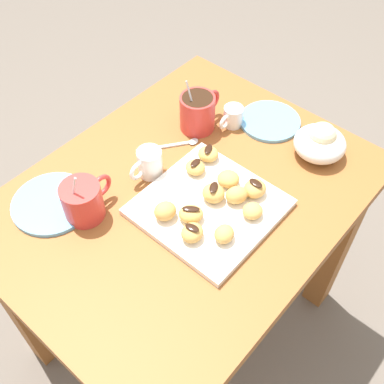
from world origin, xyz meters
name	(u,v)px	position (x,y,z in m)	size (l,w,h in m)	color
ground_plane	(187,322)	(0.00, 0.00, 0.00)	(8.00, 8.00, 0.00)	#665B51
dining_table	(185,230)	(0.00, 0.00, 0.55)	(0.89, 0.69, 0.70)	#935628
pastry_plate_square	(209,206)	(0.00, -0.07, 0.71)	(0.29, 0.29, 0.02)	white
coffee_mug_red_left	(83,200)	(-0.19, 0.13, 0.75)	(0.13, 0.09, 0.14)	red
coffee_mug_red_right	(198,111)	(0.20, 0.13, 0.76)	(0.13, 0.09, 0.15)	red
cream_pitcher_white	(149,162)	(-0.01, 0.11, 0.74)	(0.10, 0.06, 0.07)	white
ice_cream_bowl	(320,142)	(0.32, -0.17, 0.75)	(0.13, 0.13, 0.10)	white
chocolate_sauce_pitcher	(233,115)	(0.26, 0.06, 0.73)	(0.09, 0.05, 0.06)	white
saucer_sky_left	(270,121)	(0.34, -0.01, 0.71)	(0.16, 0.16, 0.01)	#66A8DB
saucer_sky_right	(52,203)	(-0.23, 0.21, 0.71)	(0.19, 0.19, 0.01)	#66A8DB
loose_spoon_near_saucer	(175,145)	(0.10, 0.12, 0.71)	(0.14, 0.10, 0.01)	silver
beignet_0	(195,167)	(0.06, 0.02, 0.73)	(0.05, 0.05, 0.03)	#DBA351
chocolate_drizzle_0	(195,163)	(0.06, 0.02, 0.75)	(0.03, 0.02, 0.01)	black
beignet_1	(255,189)	(0.09, -0.13, 0.74)	(0.05, 0.05, 0.04)	#DBA351
chocolate_drizzle_1	(256,183)	(0.09, -0.13, 0.76)	(0.03, 0.02, 0.01)	black
beignet_2	(213,193)	(0.02, -0.07, 0.74)	(0.05, 0.05, 0.04)	#DBA351
chocolate_drizzle_2	(214,187)	(0.02, -0.07, 0.76)	(0.03, 0.02, 0.01)	black
beignet_3	(253,211)	(0.04, -0.17, 0.74)	(0.05, 0.04, 0.03)	#DBA351
beignet_4	(208,154)	(0.11, 0.02, 0.74)	(0.05, 0.05, 0.03)	#DBA351
chocolate_drizzle_4	(208,149)	(0.11, 0.02, 0.75)	(0.03, 0.02, 0.01)	black
beignet_5	(237,195)	(0.05, -0.11, 0.74)	(0.04, 0.05, 0.04)	#DBA351
beignet_6	(165,211)	(-0.09, -0.02, 0.74)	(0.05, 0.05, 0.04)	#DBA351
beignet_7	(191,214)	(-0.06, -0.07, 0.74)	(0.05, 0.05, 0.03)	#DBA351
chocolate_drizzle_7	(191,209)	(-0.06, -0.07, 0.76)	(0.04, 0.02, 0.01)	black
beignet_8	(224,234)	(-0.05, -0.16, 0.74)	(0.04, 0.05, 0.03)	#DBA351
beignet_9	(228,179)	(0.08, -0.07, 0.74)	(0.05, 0.05, 0.03)	#DBA351
beignet_10	(192,233)	(-0.09, -0.10, 0.74)	(0.05, 0.05, 0.03)	#DBA351
chocolate_drizzle_10	(192,228)	(-0.09, -0.10, 0.75)	(0.03, 0.02, 0.01)	black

